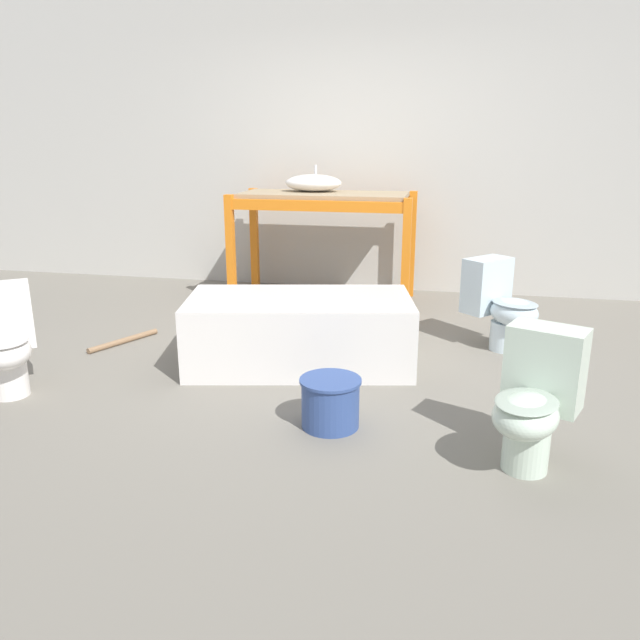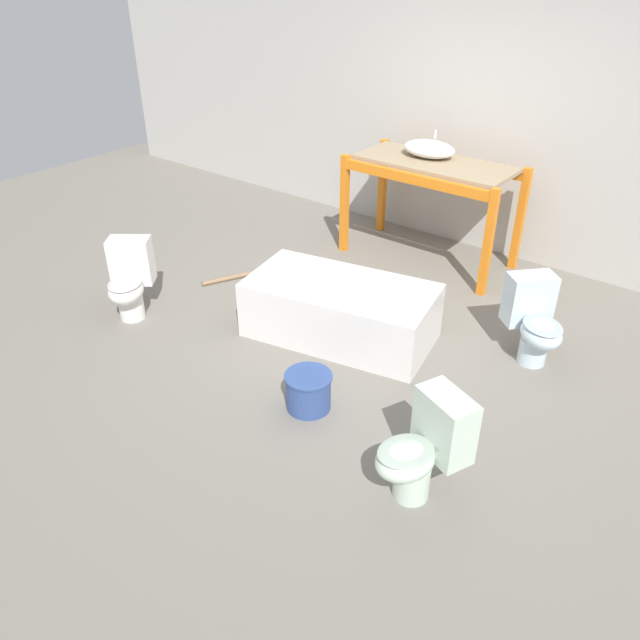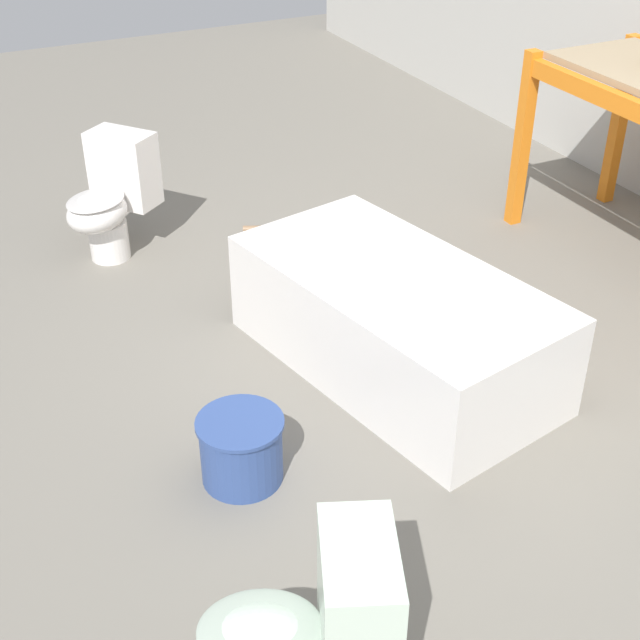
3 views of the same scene
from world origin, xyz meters
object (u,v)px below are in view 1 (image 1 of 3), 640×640
Objects in this scene: bathtub_main at (300,326)px; toilet_extra at (4,339)px; sink_basin at (313,183)px; toilet_near at (535,397)px; toilet_far at (500,303)px; bucket_white at (330,401)px.

toilet_extra is (-1.61, -0.82, 0.07)m from bathtub_main.
sink_basin reaches higher than toilet_near.
toilet_near is 1.00× the size of toilet_far.
sink_basin is 0.80× the size of toilet_near.
bathtub_main is 1.75m from toilet_near.
sink_basin is 3.42m from toilet_near.
toilet_near is (1.38, -1.07, 0.07)m from bathtub_main.
toilet_near is 3.00m from toilet_extra.
bucket_white is (-0.95, -1.53, -0.19)m from toilet_far.
sink_basin is at bearing 97.03° from toilet_far.
bucket_white is at bearing -78.34° from bathtub_main.
toilet_far is at bearing -11.53° from toilet_extra.
bathtub_main is at bearing -80.49° from sink_basin.
toilet_near is 1.72m from toilet_far.
bathtub_main is 2.48× the size of toilet_far.
bathtub_main is 4.85× the size of bucket_white.
sink_basin reaches higher than bucket_white.
toilet_near and toilet_extra have the same top height.
toilet_near reaches higher than bucket_white.
bucket_white is (-1.00, 0.19, -0.19)m from toilet_near.
sink_basin is 2.14m from toilet_far.
bathtub_main is at bearing 158.38° from toilet_far.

